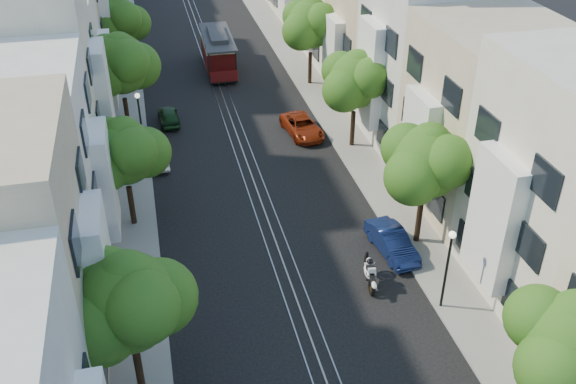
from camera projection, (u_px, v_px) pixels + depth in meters
ground at (227, 107)px, 48.04m from camera, size 200.00×200.00×0.00m
sidewalk_east at (320, 98)px, 49.40m from camera, size 2.50×80.00×0.12m
sidewalk_west at (128, 116)px, 46.61m from camera, size 2.50×80.00×0.12m
rail_left at (220, 108)px, 47.93m from camera, size 0.06×80.00×0.02m
rail_slot at (227, 107)px, 48.03m from camera, size 0.06×80.00×0.02m
rail_right at (234, 107)px, 48.14m from camera, size 0.06×80.00×0.02m
lane_line at (227, 107)px, 48.04m from camera, size 0.08×80.00×0.01m
townhouses_east at (382, 29)px, 47.49m from camera, size 7.75×72.00×12.00m
townhouses_west at (48, 55)px, 42.99m from camera, size 7.75×72.00×11.76m
tree_e_a at (572, 344)px, 21.49m from camera, size 4.72×3.87×6.27m
tree_e_b at (428, 164)px, 31.22m from camera, size 4.93×4.08×6.68m
tree_e_c at (356, 82)px, 40.37m from camera, size 4.84×3.99×6.52m
tree_e_d at (312, 25)px, 49.30m from camera, size 5.01×4.16×6.85m
tree_w_a at (129, 304)px, 22.67m from camera, size 4.93×4.08×6.68m
tree_w_b at (125, 154)px, 32.76m from camera, size 4.72×3.87×6.27m
tree_w_c at (121, 65)px, 41.48m from camera, size 5.13×4.28×7.09m
tree_w_d at (120, 22)px, 50.80m from camera, size 4.84×3.99×6.52m
lamp_east at (448, 258)px, 27.93m from camera, size 0.32×0.32×4.16m
lamp_west at (140, 114)px, 40.36m from camera, size 0.32×0.32×4.16m
sportbike_rider at (369, 272)px, 30.37m from camera, size 0.65×2.21×1.54m
cable_car at (218, 50)px, 53.67m from camera, size 2.58×7.73×2.95m
parked_car_e_mid at (392, 242)px, 32.64m from camera, size 1.81×4.04×1.29m
parked_car_e_far at (302, 126)px, 43.96m from camera, size 2.55×4.58×1.21m
parked_car_w_mid at (156, 156)px, 40.51m from camera, size 1.51×3.56×1.14m
parked_car_w_far at (169, 116)px, 45.50m from camera, size 1.50×3.43×1.15m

